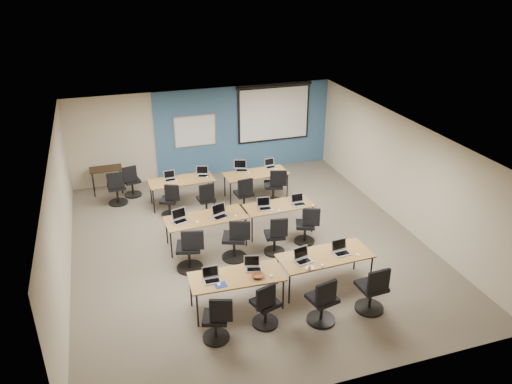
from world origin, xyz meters
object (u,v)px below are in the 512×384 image
object	(u,v)px
training_table_front_right	(325,257)
laptop_5	(220,214)
task_chair_11	(274,189)
task_chair_10	(244,197)
whiteboard	(195,131)
laptop_2	(302,258)
laptop_6	(265,206)
laptop_8	(170,178)
spare_chair_a	(132,184)
training_table_mid_left	(206,219)
task_chair_4	(190,252)
laptop_10	(241,168)
task_chair_5	(236,243)
utility_table	(106,171)
training_table_front_left	(237,278)
laptop_11	(270,165)
training_table_back_right	(256,175)
laptop_7	(298,202)
projector_screen	(274,110)
task_chair_1	(265,308)
task_chair_2	(323,304)
task_chair_9	(206,202)
task_chair_3	(372,292)
laptop_0	(211,277)
task_chair_6	(276,239)
laptop_4	(180,218)
task_chair_0	(217,322)
laptop_9	(203,173)
laptop_1	(253,266)
spare_chair_b	(117,190)
training_table_mid_right	(279,207)
task_chair_7	(307,228)
task_chair_8	(170,203)

from	to	relation	value
training_table_front_right	laptop_5	world-z (taller)	laptop_5
task_chair_11	task_chair_10	bearing A→B (deg)	-152.00
whiteboard	laptop_2	distance (m)	6.56
laptop_6	laptop_8	xyz separation A→B (m)	(-1.89, 2.38, -0.00)
task_chair_10	spare_chair_a	bearing A→B (deg)	140.78
training_table_mid_left	task_chair_4	bearing A→B (deg)	-124.65
laptop_10	spare_chair_a	world-z (taller)	laptop_10
task_chair_4	task_chair_5	xyz separation A→B (m)	(1.05, 0.11, -0.01)
training_table_mid_left	utility_table	bearing A→B (deg)	115.68
laptop_5	task_chair_10	world-z (taller)	laptop_5
training_table_front_left	laptop_11	world-z (taller)	laptop_11
task_chair_11	training_table_back_right	bearing A→B (deg)	140.20
whiteboard	utility_table	xyz separation A→B (m)	(-2.70, -0.40, -0.80)
training_table_front_right	laptop_8	distance (m)	5.30
task_chair_4	task_chair_10	world-z (taller)	task_chair_4
laptop_8	laptop_7	bearing A→B (deg)	-45.52
projector_screen	task_chair_5	bearing A→B (deg)	-118.33
training_table_mid_left	task_chair_1	size ratio (longest dim) A/B	1.92
task_chair_2	laptop_7	world-z (taller)	task_chair_2
utility_table	task_chair_9	bearing A→B (deg)	-44.11
training_table_mid_left	training_table_back_right	size ratio (longest dim) A/B	1.06
training_table_front_right	task_chair_9	size ratio (longest dim) A/B	2.00
task_chair_3	task_chair_4	xyz separation A→B (m)	(-3.02, 2.44, 0.01)
task_chair_4	utility_table	distance (m)	4.88
laptop_2	laptop_6	distance (m)	2.39
laptop_0	laptop_8	bearing A→B (deg)	91.42
task_chair_1	utility_table	size ratio (longest dim) A/B	1.10
task_chair_6	laptop_0	bearing A→B (deg)	-130.51
whiteboard	laptop_4	xyz separation A→B (m)	(-1.23, -4.10, -0.65)
laptop_5	task_chair_11	world-z (taller)	task_chair_11
task_chair_0	laptop_5	bearing A→B (deg)	93.88
laptop_2	laptop_7	distance (m)	2.50
utility_table	laptop_8	bearing A→B (deg)	-39.58
task_chair_5	laptop_9	world-z (taller)	task_chair_5
laptop_2	laptop_1	bearing A→B (deg)	165.96
task_chair_1	spare_chair_b	xyz separation A→B (m)	(-2.24, 5.99, 0.01)
training_table_mid_right	laptop_9	bearing A→B (deg)	117.67
laptop_2	task_chair_9	bearing A→B (deg)	93.72
laptop_0	laptop_1	world-z (taller)	laptop_0
training_table_mid_right	task_chair_0	size ratio (longest dim) A/B	1.72
training_table_front_right	training_table_mid_right	size ratio (longest dim) A/B	1.14
laptop_4	laptop_6	size ratio (longest dim) A/B	1.08
task_chair_5	laptop_10	size ratio (longest dim) A/B	2.90
task_chair_7	task_chair_8	size ratio (longest dim) A/B	1.03
laptop_9	training_table_back_right	bearing A→B (deg)	6.03
task_chair_7	training_table_front_left	bearing A→B (deg)	-120.40
task_chair_4	laptop_10	world-z (taller)	task_chair_4
laptop_11	spare_chair_a	world-z (taller)	spare_chair_a
training_table_mid_left	laptop_2	distance (m)	2.76
laptop_9	laptop_6	bearing A→B (deg)	-50.44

